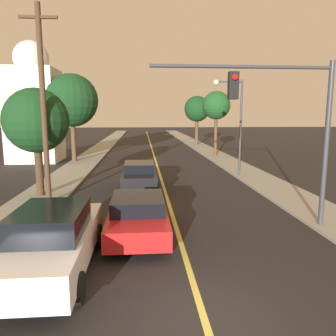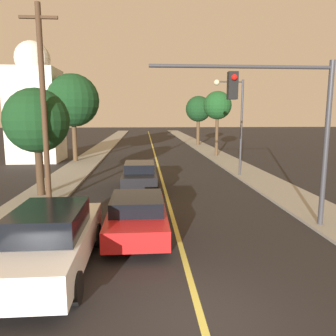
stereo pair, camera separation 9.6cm
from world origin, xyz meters
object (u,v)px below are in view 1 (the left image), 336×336
Objects in this scene: car_near_lane_front at (138,214)px; tree_right_near at (216,106)px; traffic_signal_mast at (284,112)px; domed_building_left at (34,107)px; car_outer_lane_front at (53,240)px; utility_pole_left at (43,103)px; tree_left_far at (72,101)px; streetlamp_right at (234,113)px; tree_right_far at (197,109)px; tree_left_near at (36,121)px; car_near_lane_second at (139,176)px.

car_near_lane_front is 0.77× the size of tree_right_near.
car_near_lane_front is 0.76× the size of traffic_signal_mast.
car_outer_lane_front is at bearing -72.01° from domed_building_left.
tree_left_far is (-1.54, 13.53, 0.64)m from utility_pole_left.
traffic_signal_mast is 0.73× the size of utility_pole_left.
tree_left_far reaches higher than streetlamp_right.
tree_right_far reaches higher than tree_right_near.
car_outer_lane_front reaches higher than car_near_lane_front.
tree_right_near is at bearing 83.69° from traffic_signal_mast.
domed_building_left is at bearing 163.56° from tree_left_far.
tree_right_near is (12.14, 14.84, 1.13)m from tree_left_near.
tree_left_near is 0.71× the size of tree_left_far.
car_outer_lane_front is 0.81× the size of traffic_signal_mast.
traffic_signal_mast is 20.28m from tree_right_near.
tree_right_far is 0.62× the size of domed_building_left.
domed_building_left reaches higher than car_near_lane_second.
car_outer_lane_front is 25.11m from tree_right_near.
tree_right_far reaches higher than tree_left_near.
tree_left_far reaches higher than traffic_signal_mast.
domed_building_left is (-4.15, 13.13, 0.95)m from tree_left_near.
tree_left_far is at bearing 96.51° from utility_pole_left.
utility_pole_left is 15.35m from domed_building_left.
tree_right_near reaches higher than car_near_lane_second.
car_near_lane_second is 13.08m from tree_left_far.
streetlamp_right is at bearing 29.59° from car_near_lane_second.
car_near_lane_second is at bearing -150.41° from streetlamp_right.
car_near_lane_front is 7.99m from tree_left_near.
tree_right_near is at bearing 83.33° from streetlamp_right.
car_near_lane_front is at bearing -45.50° from utility_pole_left.
traffic_signal_mast is 9.99m from streetlamp_right.
tree_left_near is at bearing -86.41° from tree_left_far.
tree_left_far is 19.44m from tree_right_far.
streetlamp_right is at bearing 57.21° from car_outer_lane_front.
tree_right_far is at bearing 39.27° from domed_building_left.
streetlamp_right is 17.33m from domed_building_left.
streetlamp_right is (1.03, 9.94, 0.02)m from traffic_signal_mast.
car_outer_lane_front is 0.97× the size of tree_left_near.
tree_right_far reaches higher than streetlamp_right.
traffic_signal_mast is (5.03, -6.49, 3.35)m from car_near_lane_second.
streetlamp_right is at bearing 59.27° from car_near_lane_front.
car_near_lane_second is at bearing 127.78° from traffic_signal_mast.
car_near_lane_front is at bearing -120.73° from streetlamp_right.
car_near_lane_front is 0.94× the size of car_outer_lane_front.
tree_right_near is at bearing 6.01° from domed_building_left.
domed_building_left reaches higher than car_near_lane_front.
car_near_lane_front is 6.99m from utility_pole_left.
car_near_lane_second is 15.47m from domed_building_left.
tree_right_near is (9.39, 22.94, 3.98)m from car_outer_lane_front.
car_near_lane_second is 0.77× the size of streetlamp_right.
tree_left_far is at bearing -168.12° from tree_right_near.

